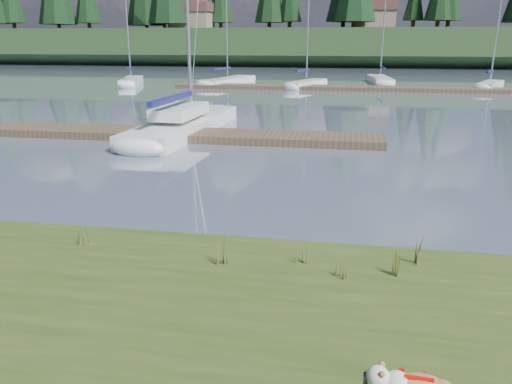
# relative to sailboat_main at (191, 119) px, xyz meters

# --- Properties ---
(ground) EXTENTS (200.00, 200.00, 0.00)m
(ground) POSITION_rel_sailboat_main_xyz_m (4.14, 18.81, -0.42)
(ground) COLOR slate
(ground) RESTS_ON ground
(ridge) EXTENTS (200.00, 20.00, 5.00)m
(ridge) POSITION_rel_sailboat_main_xyz_m (4.14, 61.81, 2.08)
(ridge) COLOR #1B3118
(ridge) RESTS_ON ground
(sailboat_main) EXTENTS (2.55, 10.27, 14.49)m
(sailboat_main) POSITION_rel_sailboat_main_xyz_m (0.00, 0.00, 0.00)
(sailboat_main) COLOR white
(sailboat_main) RESTS_ON ground
(dock_near) EXTENTS (16.00, 2.00, 0.30)m
(dock_near) POSITION_rel_sailboat_main_xyz_m (0.14, -2.19, -0.27)
(dock_near) COLOR #4C3D2C
(dock_near) RESTS_ON ground
(dock_far) EXTENTS (26.00, 2.20, 0.30)m
(dock_far) POSITION_rel_sailboat_main_xyz_m (6.14, 18.81, -0.27)
(dock_far) COLOR #4C3D2C
(dock_far) RESTS_ON ground
(sailboat_bg_0) EXTENTS (3.24, 6.98, 10.10)m
(sailboat_bg_0) POSITION_rel_sailboat_main_xyz_m (-11.86, 20.95, -0.09)
(sailboat_bg_0) COLOR white
(sailboat_bg_0) RESTS_ON ground
(sailboat_bg_1) EXTENTS (3.83, 8.75, 12.76)m
(sailboat_bg_1) POSITION_rel_sailboat_main_xyz_m (-3.36, 22.80, -0.09)
(sailboat_bg_1) COLOR white
(sailboat_bg_1) RESTS_ON ground
(sailboat_bg_2) EXTENTS (3.39, 6.21, 9.51)m
(sailboat_bg_2) POSITION_rel_sailboat_main_xyz_m (3.61, 20.77, -0.08)
(sailboat_bg_2) COLOR white
(sailboat_bg_2) RESTS_ON ground
(sailboat_bg_3) EXTENTS (2.14, 7.86, 11.43)m
(sailboat_bg_3) POSITION_rel_sailboat_main_xyz_m (9.47, 26.25, -0.09)
(sailboat_bg_3) COLOR white
(sailboat_bg_3) RESTS_ON ground
(sailboat_bg_4) EXTENTS (3.53, 5.92, 9.03)m
(sailboat_bg_4) POSITION_rel_sailboat_main_xyz_m (17.94, 22.05, -0.09)
(sailboat_bg_4) COLOR white
(sailboat_bg_4) RESTS_ON ground
(weed_0) EXTENTS (0.17, 0.14, 0.70)m
(weed_0) POSITION_rel_sailboat_main_xyz_m (4.82, -13.90, 0.23)
(weed_0) COLOR #475B23
(weed_0) RESTS_ON bank
(weed_1) EXTENTS (0.17, 0.14, 0.55)m
(weed_1) POSITION_rel_sailboat_main_xyz_m (6.06, -13.57, 0.16)
(weed_1) COLOR #475B23
(weed_1) RESTS_ON bank
(weed_2) EXTENTS (0.17, 0.14, 0.70)m
(weed_2) POSITION_rel_sailboat_main_xyz_m (7.51, -13.80, 0.22)
(weed_2) COLOR #475B23
(weed_2) RESTS_ON bank
(weed_3) EXTENTS (0.17, 0.14, 0.48)m
(weed_3) POSITION_rel_sailboat_main_xyz_m (2.22, -13.50, 0.13)
(weed_3) COLOR #475B23
(weed_3) RESTS_ON bank
(weed_4) EXTENTS (0.17, 0.14, 0.38)m
(weed_4) POSITION_rel_sailboat_main_xyz_m (6.71, -14.02, 0.09)
(weed_4) COLOR #475B23
(weed_4) RESTS_ON bank
(weed_5) EXTENTS (0.17, 0.14, 0.62)m
(weed_5) POSITION_rel_sailboat_main_xyz_m (7.90, -13.31, 0.19)
(weed_5) COLOR #475B23
(weed_5) RESTS_ON bank
(mud_lip) EXTENTS (60.00, 0.50, 0.14)m
(mud_lip) POSITION_rel_sailboat_main_xyz_m (4.14, -12.79, -0.35)
(mud_lip) COLOR #33281C
(mud_lip) RESTS_ON ground
(house_0) EXTENTS (6.30, 5.30, 4.65)m
(house_0) POSITION_rel_sailboat_main_xyz_m (-17.86, 58.81, 6.89)
(house_0) COLOR gray
(house_0) RESTS_ON ridge
(house_1) EXTENTS (6.30, 5.30, 4.65)m
(house_1) POSITION_rel_sailboat_main_xyz_m (10.14, 59.81, 6.89)
(house_1) COLOR gray
(house_1) RESTS_ON ridge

